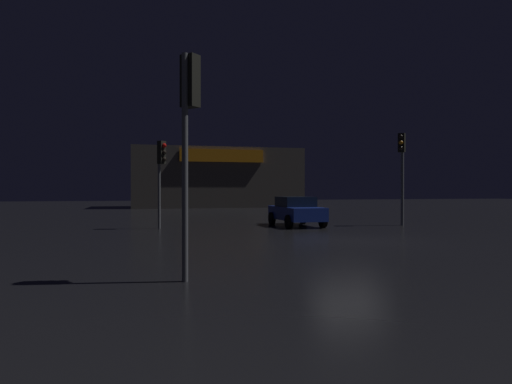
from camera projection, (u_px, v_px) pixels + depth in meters
The scene contains 6 objects.
ground_plane at pixel (348, 241), 16.05m from camera, with size 120.00×120.00×0.00m, color black.
store_building at pixel (216, 178), 47.22m from camera, with size 16.68×7.52×5.88m.
traffic_signal_main at pixel (402, 162), 22.84m from camera, with size 0.42×0.42×4.57m.
traffic_signal_opposite at pixel (161, 164), 20.94m from camera, with size 0.42×0.42×3.99m.
traffic_signal_cross_left at pixel (189, 113), 9.04m from camera, with size 0.42×0.42×4.44m.
car_near at pixel (296, 211), 22.59m from camera, with size 1.99×3.94×1.43m.
Camera 1 is at (-7.01, -14.78, 1.80)m, focal length 32.38 mm.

